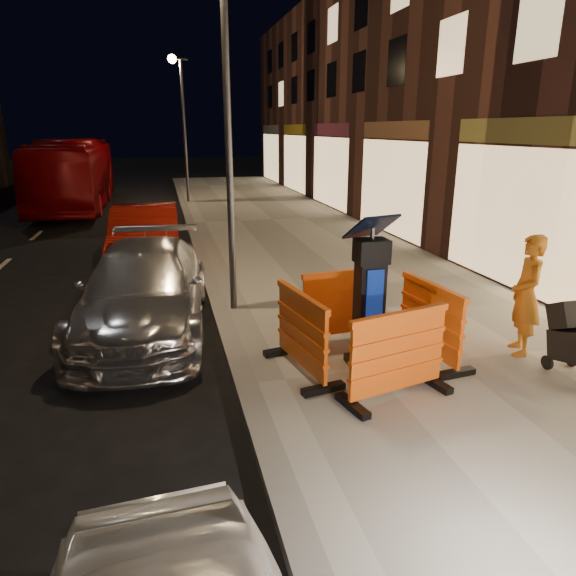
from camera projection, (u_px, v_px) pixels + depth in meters
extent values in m
plane|color=black|center=(247.00, 394.00, 6.75)|extent=(120.00, 120.00, 0.00)
cube|color=gray|center=(452.00, 365.00, 7.41)|extent=(6.00, 60.00, 0.15)
cube|color=slate|center=(247.00, 389.00, 6.73)|extent=(0.30, 60.00, 0.15)
cube|color=black|center=(369.00, 297.00, 6.96)|extent=(0.73, 0.73, 2.01)
cube|color=#FE6113|center=(398.00, 355.00, 6.22)|extent=(1.54, 0.92, 1.12)
cube|color=#FE6113|center=(345.00, 305.00, 7.98)|extent=(1.49, 0.74, 1.12)
cube|color=#FE6113|center=(302.00, 333.00, 6.88)|extent=(0.85, 1.53, 1.12)
cube|color=#FE6113|center=(430.00, 321.00, 7.31)|extent=(0.76, 1.50, 1.12)
imported|color=silver|center=(148.00, 329.00, 8.94)|extent=(2.47, 5.12, 1.44)
imported|color=maroon|center=(148.00, 267.00, 12.97)|extent=(1.66, 4.60, 1.51)
imported|color=maroon|center=(79.00, 208.00, 22.62)|extent=(2.60, 10.51, 2.92)
imported|color=#A55A15|center=(526.00, 295.00, 7.40)|extent=(0.63, 0.76, 1.78)
cylinder|color=#3F3F44|center=(228.00, 140.00, 8.65)|extent=(0.12, 0.12, 6.00)
cylinder|color=#3F3F44|center=(185.00, 133.00, 22.57)|extent=(0.12, 0.12, 6.00)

